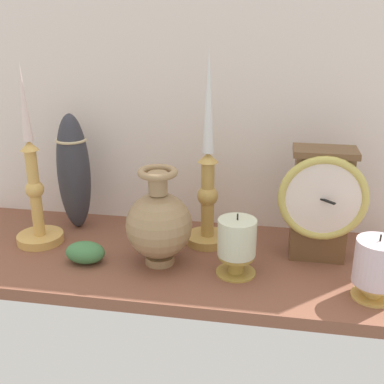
{
  "coord_description": "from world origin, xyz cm",
  "views": [
    {
      "loc": [
        19.77,
        -85.55,
        46.17
      ],
      "look_at": [
        4.88,
        0.0,
        14.0
      ],
      "focal_mm": 44.68,
      "sensor_mm": 36.0,
      "label": 1
    }
  ],
  "objects": [
    {
      "name": "brass_vase_bulbous",
      "position": [
        -0.97,
        -3.66,
        8.47
      ],
      "size": [
        12.95,
        12.95,
        19.54
      ],
      "color": "#9F7F57",
      "rests_on": "ground_plane"
    },
    {
      "name": "pillar_candle_front",
      "position": [
        14.25,
        -5.28,
        6.25
      ],
      "size": [
        7.57,
        7.57,
        12.28
      ],
      "color": "#B1903F",
      "rests_on": "ground_plane"
    },
    {
      "name": "candlestick_tall_left",
      "position": [
        -28.66,
        0.94,
        10.55
      ],
      "size": [
        9.82,
        9.82,
        38.03
      ],
      "color": "#DBA855",
      "rests_on": "ground_plane"
    },
    {
      "name": "tall_ceramic_vase",
      "position": [
        -23.68,
        9.93,
        13.4
      ],
      "size": [
        7.28,
        7.28,
        26.5
      ],
      "color": "#33333C",
      "rests_on": "ground_plane"
    },
    {
      "name": "back_wall",
      "position": [
        0.0,
        18.5,
        32.5
      ],
      "size": [
        120.0,
        2.0,
        65.0
      ],
      "primitive_type": "cube",
      "color": "white",
      "rests_on": "ground_plane"
    },
    {
      "name": "candlestick_tall_center",
      "position": [
        7.01,
        6.82,
        12.82
      ],
      "size": [
        9.21,
        9.21,
        41.42
      ],
      "color": "tan",
      "rests_on": "ground_plane"
    },
    {
      "name": "ground_plane",
      "position": [
        0.0,
        0.0,
        -1.2
      ],
      "size": [
        100.0,
        36.0,
        2.4
      ],
      "primitive_type": "cube",
      "color": "brown"
    },
    {
      "name": "mantel_clock",
      "position": [
        29.7,
        3.88,
        12.01
      ],
      "size": [
        16.84,
        9.76,
        22.59
      ],
      "color": "brown",
      "rests_on": "ground_plane"
    },
    {
      "name": "ivy_sprig",
      "position": [
        -15.52,
        -6.07,
        2.16
      ],
      "size": [
        7.93,
        5.55,
        4.31
      ],
      "color": "#437D47",
      "rests_on": "ground_plane"
    },
    {
      "name": "pillar_candle_near_clock",
      "position": [
        38.42,
        -9.45,
        5.98
      ],
      "size": [
        7.62,
        7.62,
        12.04
      ],
      "color": "tan",
      "rests_on": "ground_plane"
    }
  ]
}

